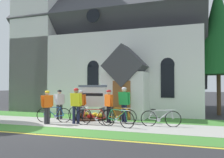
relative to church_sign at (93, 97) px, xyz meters
The scene contains 22 objects.
ground 1.22m from the church_sign, 141.75° to the right, with size 140.00×140.00×0.00m, color #2B2B2D.
sidewalk_slab 2.45m from the church_sign, 108.56° to the right, with size 32.00×2.69×0.01m, color #A8A59E.
grass_verge 4.33m from the church_sign, 99.42° to the right, with size 32.00×1.46×0.01m, color #427F33.
church_lawn 1.45m from the church_sign, 145.92° to the left, with size 24.00×2.29×0.01m, color #427F33.
curb_paint_stripe 5.17m from the church_sign, 97.78° to the right, with size 28.00×0.16×0.01m, color yellow.
church_building 7.45m from the church_sign, 100.14° to the left, with size 13.83×12.01×14.12m.
church_sign is the anchor object (origin of this frame).
flower_bed 1.18m from the church_sign, 88.45° to the right, with size 1.81×1.81×0.34m.
bicycle_white 1.78m from the church_sign, 90.58° to the right, with size 1.64×0.70×0.83m.
bicycle_orange 4.44m from the church_sign, 21.52° to the right, with size 1.78×0.34×0.80m.
bicycle_green 2.62m from the church_sign, 35.42° to the right, with size 1.74×0.14×0.83m.
bicycle_red 2.52m from the church_sign, 120.29° to the right, with size 1.71×0.50×0.83m.
bicycle_silver 3.41m from the church_sign, 46.76° to the right, with size 1.71×0.55×0.85m.
bicycle_black 2.60m from the church_sign, 63.84° to the right, with size 1.75×0.43×0.80m.
cyclist_in_white_jersey 2.20m from the church_sign, 87.19° to the right, with size 0.67×0.28×1.72m.
cyclist_in_green_jersey 1.92m from the church_sign, 40.91° to the right, with size 0.52×0.55×1.63m.
cyclist_in_blue_jersey 1.00m from the church_sign, 106.49° to the right, with size 0.64×0.26×1.60m.
cyclist_in_red_jersey 1.85m from the church_sign, 148.08° to the right, with size 0.34×0.67×1.61m.
cyclist_in_orange_jersey 2.28m from the church_sign, 21.61° to the right, with size 0.67×0.34×1.77m.
cyclist_in_yellow_jersey 2.95m from the church_sign, 113.69° to the right, with size 0.36×0.61×1.61m.
roadside_conifer 9.01m from the church_sign, 30.59° to the left, with size 2.88×2.88×8.37m.
yard_deciduous_tree 8.25m from the church_sign, 144.78° to the left, with size 4.51×4.51×5.10m.
Camera 1 is at (5.92, -8.78, 1.82)m, focal length 39.96 mm.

